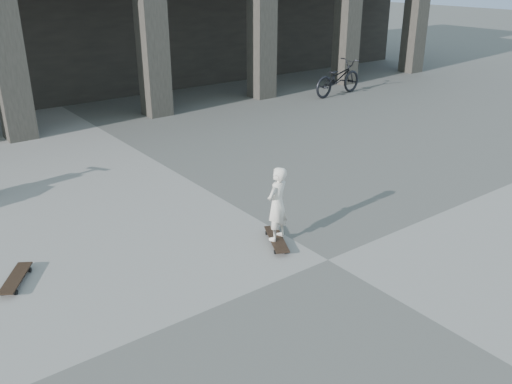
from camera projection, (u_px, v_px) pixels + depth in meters
ground at (328, 260)px, 7.48m from camera, size 90.00×90.00×0.00m
longboard at (277, 239)px, 7.90m from camera, size 0.55×0.85×0.08m
skateboard_spare at (16, 278)px, 6.91m from camera, size 0.58×0.75×0.09m
child at (277, 204)px, 7.68m from camera, size 0.47×0.38×1.10m
bicycle at (338, 78)px, 16.76m from camera, size 2.08×0.93×1.06m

